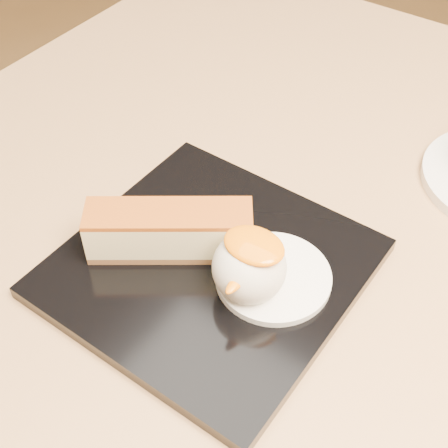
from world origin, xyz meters
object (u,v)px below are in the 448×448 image
Objects in this scene: table at (289,321)px; ice_cream_scoop at (249,267)px; dessert_plate at (210,268)px; cheesecake at (169,231)px.

table is 0.22m from ice_cream_scoop.
dessert_plate is 3.97× the size of ice_cream_scoop.
ice_cream_scoop reaches higher than dessert_plate.
ice_cream_scoop is at bearing -7.13° from dessert_plate.
table is 3.64× the size of dessert_plate.
table is at bearing 22.44° from cheesecake.
ice_cream_scoop reaches higher than cheesecake.
ice_cream_scoop reaches higher than table.
cheesecake is 2.28× the size of ice_cream_scoop.
dessert_plate is at bearing 172.87° from ice_cream_scoop.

